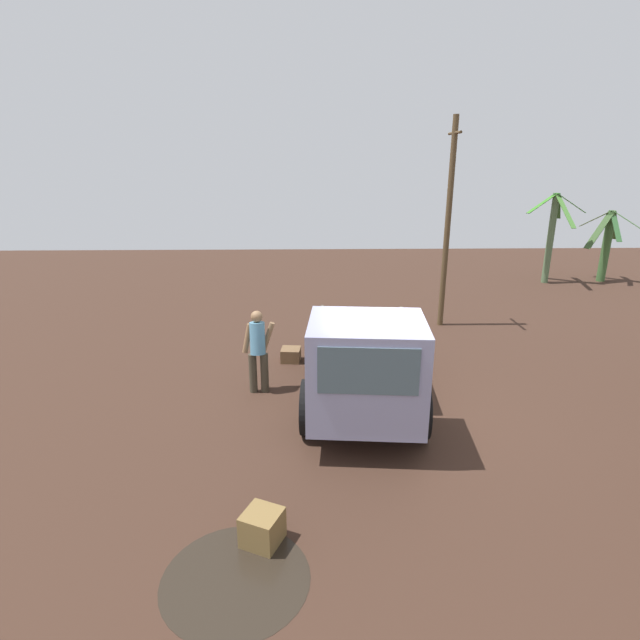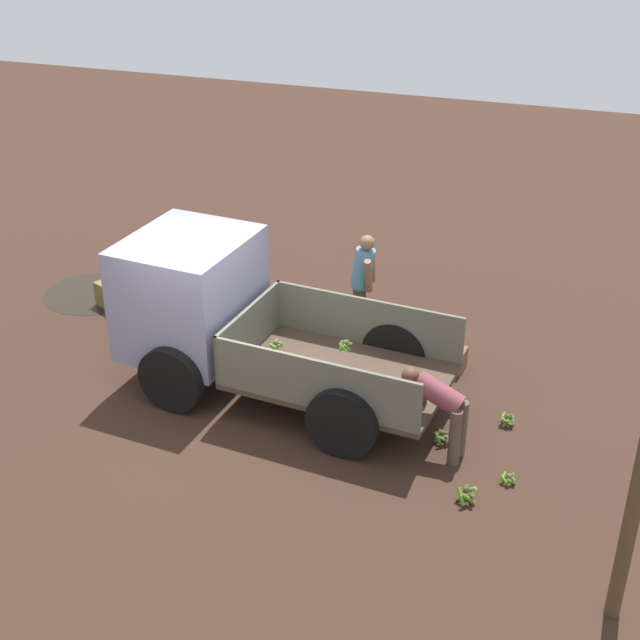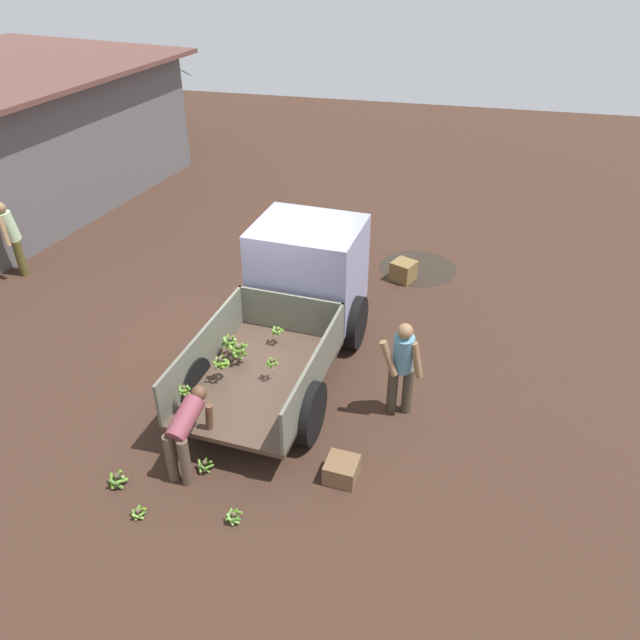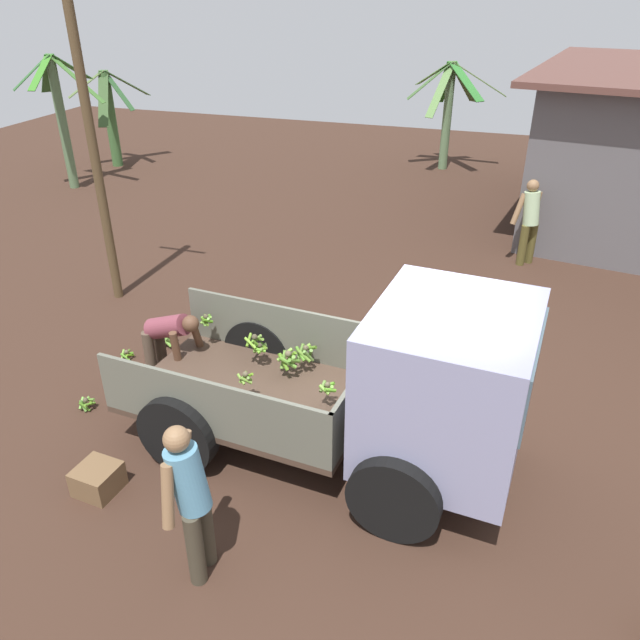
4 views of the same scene
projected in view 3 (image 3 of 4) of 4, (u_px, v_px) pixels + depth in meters
The scene contains 14 objects.
ground at pixel (265, 343), 11.52m from camera, with size 36.00×36.00×0.00m, color #3A251B.
mud_patch_0 at pixel (417, 268), 13.94m from camera, with size 1.72×1.72×0.01m, color black.
cargo_truck at pixel (300, 288), 10.95m from camera, with size 4.75×2.47×2.15m.
warehouse_shed at pixel (11, 99), 16.70m from camera, with size 9.68×8.42×3.38m.
banana_palm_2 at pixel (153, 91), 21.61m from camera, with size 2.40×2.21×2.74m.
person_foreground_visitor at pixel (402, 364), 9.41m from camera, with size 0.42×0.68×1.71m.
person_worker_loading at pixel (186, 429), 8.54m from camera, with size 0.89×0.60×1.16m.
person_bystander_near_shed at pixel (11, 235), 13.23m from camera, with size 0.62×0.55×1.68m.
banana_bunch_on_ground_0 at pixel (117, 479), 8.59m from camera, with size 0.26×0.26×0.23m.
banana_bunch_on_ground_1 at pixel (205, 465), 8.82m from camera, with size 0.24×0.23×0.20m.
banana_bunch_on_ground_2 at pixel (234, 516), 8.09m from camera, with size 0.22×0.21×0.18m.
banana_bunch_on_ground_3 at pixel (138, 512), 8.17m from camera, with size 0.21×0.20×0.14m.
wooden_crate_0 at pixel (342, 470), 8.69m from camera, with size 0.44×0.44×0.31m, color brown.
wooden_crate_1 at pixel (403, 271), 13.40m from camera, with size 0.45×0.45×0.43m, color brown.
Camera 3 is at (-8.94, -3.12, 6.66)m, focal length 35.00 mm.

